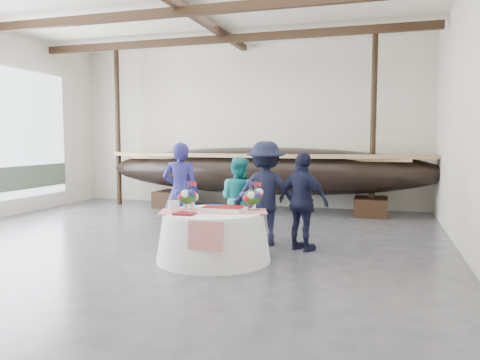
% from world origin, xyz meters
% --- Properties ---
extents(floor, '(10.00, 12.00, 0.01)m').
position_xyz_m(floor, '(0.00, 0.00, 0.00)').
color(floor, '#3D3D42').
rests_on(floor, ground).
extents(wall_back, '(10.00, 0.02, 4.50)m').
position_xyz_m(wall_back, '(0.00, 6.00, 2.25)').
color(wall_back, silver).
rests_on(wall_back, ground).
extents(pavilion_structure, '(9.80, 11.76, 4.50)m').
position_xyz_m(pavilion_structure, '(0.00, 0.85, 4.00)').
color(pavilion_structure, black).
rests_on(pavilion_structure, ground).
extents(longboat_display, '(8.88, 1.78, 1.66)m').
position_xyz_m(longboat_display, '(0.83, 5.01, 1.06)').
color(longboat_display, black).
rests_on(longboat_display, ground).
extents(banquet_table, '(1.77, 1.77, 0.76)m').
position_xyz_m(banquet_table, '(1.26, -0.07, 0.38)').
color(banquet_table, white).
rests_on(banquet_table, ground).
extents(tabletop_items, '(1.72, 1.05, 0.40)m').
position_xyz_m(tabletop_items, '(1.23, 0.08, 0.91)').
color(tabletop_items, red).
rests_on(tabletop_items, banquet_table).
extents(guest_woman_blue, '(0.74, 0.57, 1.82)m').
position_xyz_m(guest_woman_blue, '(0.20, 1.07, 0.91)').
color(guest_woman_blue, navy).
rests_on(guest_woman_blue, ground).
extents(guest_woman_teal, '(0.90, 0.80, 1.55)m').
position_xyz_m(guest_woman_teal, '(1.20, 1.41, 0.77)').
color(guest_woman_teal, teal).
rests_on(guest_woman_teal, ground).
extents(guest_man_left, '(1.31, 0.92, 1.84)m').
position_xyz_m(guest_man_left, '(1.76, 1.22, 0.92)').
color(guest_man_left, black).
rests_on(guest_man_left, ground).
extents(guest_man_right, '(1.05, 0.80, 1.66)m').
position_xyz_m(guest_man_right, '(2.48, 0.95, 0.83)').
color(guest_man_right, black).
rests_on(guest_man_right, ground).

